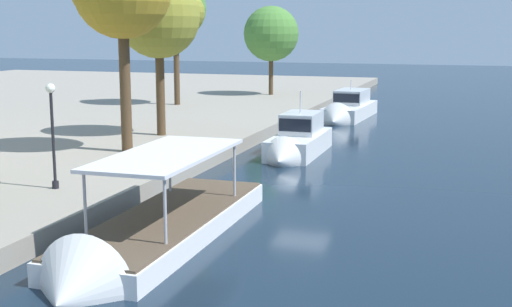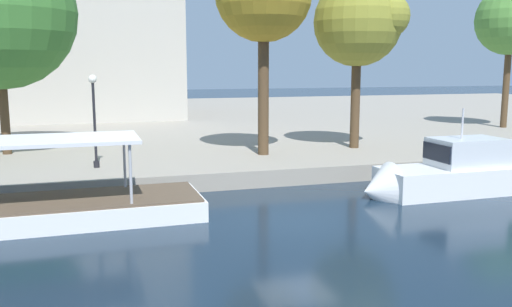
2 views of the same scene
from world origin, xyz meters
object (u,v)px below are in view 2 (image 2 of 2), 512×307
(lamp_post, at_px, (94,113))
(tree_4, at_px, (360,21))
(motor_yacht_2, at_px, (445,179))
(tree_2, at_px, (510,18))

(lamp_post, height_order, tree_4, tree_4)
(motor_yacht_2, distance_m, lamp_post, 15.50)
(motor_yacht_2, height_order, tree_4, tree_4)
(tree_2, bearing_deg, motor_yacht_2, -136.90)
(motor_yacht_2, bearing_deg, tree_2, -137.37)
(tree_2, bearing_deg, tree_4, -157.89)
(motor_yacht_2, xyz_separation_m, lamp_post, (-13.97, 6.19, 2.63))
(tree_4, bearing_deg, lamp_post, -171.78)
(tree_4, bearing_deg, motor_yacht_2, -90.51)
(lamp_post, bearing_deg, tree_2, 15.71)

